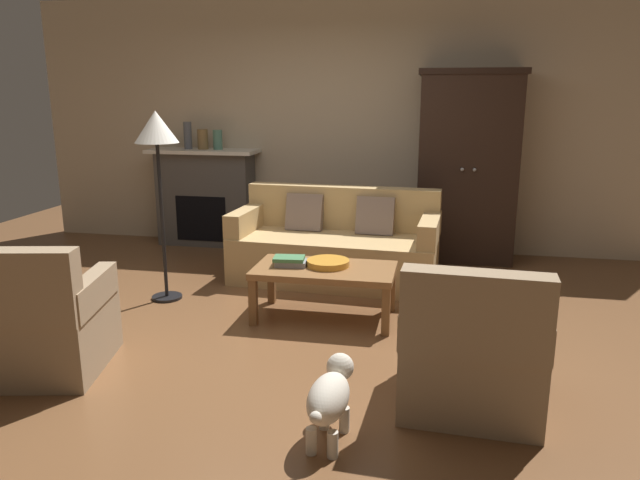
{
  "coord_description": "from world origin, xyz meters",
  "views": [
    {
      "loc": [
        1.12,
        -4.21,
        1.75
      ],
      "look_at": [
        0.16,
        0.56,
        0.55
      ],
      "focal_mm": 33.56,
      "sensor_mm": 36.0,
      "label": 1
    }
  ],
  "objects_px": {
    "couch": "(336,247)",
    "dog": "(330,396)",
    "fireplace": "(206,197)",
    "armoire": "(467,167)",
    "armchair_near_right": "(472,355)",
    "mantel_vase_bronze": "(203,139)",
    "coffee_table": "(325,274)",
    "mantel_vase_slate": "(188,136)",
    "book_stack": "(290,261)",
    "mantel_vase_jade": "(218,140)",
    "armchair_near_left": "(39,325)",
    "fruit_bowl": "(328,263)",
    "floor_lamp": "(157,138)"
  },
  "relations": [
    {
      "from": "fireplace",
      "to": "book_stack",
      "type": "height_order",
      "value": "fireplace"
    },
    {
      "from": "fireplace",
      "to": "fruit_bowl",
      "type": "height_order",
      "value": "fireplace"
    },
    {
      "from": "fruit_bowl",
      "to": "couch",
      "type": "bearing_deg",
      "value": 96.16
    },
    {
      "from": "couch",
      "to": "coffee_table",
      "type": "relative_size",
      "value": 1.78
    },
    {
      "from": "armchair_near_left",
      "to": "fireplace",
      "type": "bearing_deg",
      "value": 93.6
    },
    {
      "from": "fruit_bowl",
      "to": "armoire",
      "type": "bearing_deg",
      "value": 60.62
    },
    {
      "from": "mantel_vase_slate",
      "to": "armchair_near_left",
      "type": "relative_size",
      "value": 0.34
    },
    {
      "from": "fireplace",
      "to": "armchair_near_right",
      "type": "distance_m",
      "value": 4.39
    },
    {
      "from": "coffee_table",
      "to": "mantel_vase_bronze",
      "type": "relative_size",
      "value": 4.86
    },
    {
      "from": "mantel_vase_slate",
      "to": "armchair_near_left",
      "type": "bearing_deg",
      "value": -83.33
    },
    {
      "from": "fruit_bowl",
      "to": "floor_lamp",
      "type": "relative_size",
      "value": 0.21
    },
    {
      "from": "mantel_vase_jade",
      "to": "floor_lamp",
      "type": "distance_m",
      "value": 1.91
    },
    {
      "from": "book_stack",
      "to": "dog",
      "type": "height_order",
      "value": "book_stack"
    },
    {
      "from": "armoire",
      "to": "fireplace",
      "type": "bearing_deg",
      "value": 178.49
    },
    {
      "from": "armoire",
      "to": "mantel_vase_bronze",
      "type": "height_order",
      "value": "armoire"
    },
    {
      "from": "book_stack",
      "to": "dog",
      "type": "relative_size",
      "value": 0.47
    },
    {
      "from": "mantel_vase_jade",
      "to": "armchair_near_right",
      "type": "bearing_deg",
      "value": -50.34
    },
    {
      "from": "armchair_near_right",
      "to": "dog",
      "type": "xyz_separation_m",
      "value": [
        -0.72,
        -0.49,
        -0.07
      ]
    },
    {
      "from": "mantel_vase_slate",
      "to": "armchair_near_left",
      "type": "height_order",
      "value": "mantel_vase_slate"
    },
    {
      "from": "armoire",
      "to": "dog",
      "type": "relative_size",
      "value": 3.46
    },
    {
      "from": "mantel_vase_jade",
      "to": "armchair_near_right",
      "type": "height_order",
      "value": "mantel_vase_jade"
    },
    {
      "from": "fireplace",
      "to": "mantel_vase_jade",
      "type": "xyz_separation_m",
      "value": [
        0.18,
        -0.02,
        0.66
      ]
    },
    {
      "from": "dog",
      "to": "armoire",
      "type": "bearing_deg",
      "value": 78.13
    },
    {
      "from": "mantel_vase_jade",
      "to": "dog",
      "type": "bearing_deg",
      "value": -62.09
    },
    {
      "from": "fireplace",
      "to": "dog",
      "type": "relative_size",
      "value": 2.2
    },
    {
      "from": "armchair_near_right",
      "to": "dog",
      "type": "height_order",
      "value": "armchair_near_right"
    },
    {
      "from": "armoire",
      "to": "floor_lamp",
      "type": "xyz_separation_m",
      "value": [
        -2.57,
        -1.83,
        0.39
      ]
    },
    {
      "from": "couch",
      "to": "dog",
      "type": "height_order",
      "value": "couch"
    },
    {
      "from": "armoire",
      "to": "mantel_vase_bronze",
      "type": "distance_m",
      "value": 2.96
    },
    {
      "from": "couch",
      "to": "dog",
      "type": "xyz_separation_m",
      "value": [
        0.44,
        -2.72,
        -0.07
      ]
    },
    {
      "from": "coffee_table",
      "to": "mantel_vase_slate",
      "type": "height_order",
      "value": "mantel_vase_slate"
    },
    {
      "from": "dog",
      "to": "armchair_near_left",
      "type": "bearing_deg",
      "value": 168.35
    },
    {
      "from": "book_stack",
      "to": "mantel_vase_slate",
      "type": "distance_m",
      "value": 2.82
    },
    {
      "from": "armoire",
      "to": "mantel_vase_slate",
      "type": "xyz_separation_m",
      "value": [
        -3.13,
        0.06,
        0.28
      ]
    },
    {
      "from": "mantel_vase_jade",
      "to": "dog",
      "type": "relative_size",
      "value": 0.38
    },
    {
      "from": "couch",
      "to": "mantel_vase_jade",
      "type": "height_order",
      "value": "mantel_vase_jade"
    },
    {
      "from": "couch",
      "to": "mantel_vase_bronze",
      "type": "height_order",
      "value": "mantel_vase_bronze"
    },
    {
      "from": "fruit_bowl",
      "to": "armchair_near_right",
      "type": "relative_size",
      "value": 0.38
    },
    {
      "from": "fireplace",
      "to": "floor_lamp",
      "type": "xyz_separation_m",
      "value": [
        0.38,
        -1.91,
        0.82
      ]
    },
    {
      "from": "couch",
      "to": "fruit_bowl",
      "type": "bearing_deg",
      "value": -83.84
    },
    {
      "from": "coffee_table",
      "to": "armchair_near_right",
      "type": "xyz_separation_m",
      "value": [
        1.08,
        -1.2,
        -0.05
      ]
    },
    {
      "from": "couch",
      "to": "mantel_vase_jade",
      "type": "distance_m",
      "value": 2.08
    },
    {
      "from": "mantel_vase_bronze",
      "to": "armchair_near_right",
      "type": "height_order",
      "value": "mantel_vase_bronze"
    },
    {
      "from": "fireplace",
      "to": "armoire",
      "type": "height_order",
      "value": "armoire"
    },
    {
      "from": "mantel_vase_slate",
      "to": "mantel_vase_jade",
      "type": "height_order",
      "value": "mantel_vase_slate"
    },
    {
      "from": "dog",
      "to": "armchair_near_right",
      "type": "bearing_deg",
      "value": 34.06
    },
    {
      "from": "armchair_near_right",
      "to": "mantel_vase_bronze",
      "type": "bearing_deg",
      "value": 131.48
    },
    {
      "from": "fruit_bowl",
      "to": "armchair_near_left",
      "type": "height_order",
      "value": "armchair_near_left"
    },
    {
      "from": "armoire",
      "to": "book_stack",
      "type": "relative_size",
      "value": 7.42
    },
    {
      "from": "armchair_near_right",
      "to": "mantel_vase_slate",
      "type": "bearing_deg",
      "value": 133.2
    }
  ]
}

